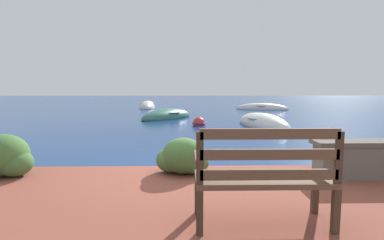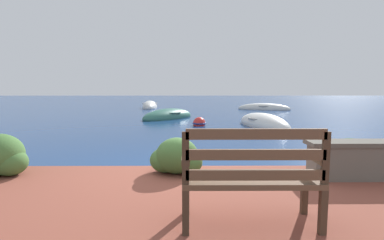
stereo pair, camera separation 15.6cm
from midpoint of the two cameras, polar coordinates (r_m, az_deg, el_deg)
ground_plane at (r=4.92m, az=-2.53°, el=-11.18°), size 80.00×80.00×0.00m
park_bench at (r=2.81m, az=12.83°, el=-10.16°), size 1.25×0.48×0.93m
hedge_clump_left at (r=4.42m, az=-1.99°, el=-7.21°), size 0.78×0.56×0.53m
hedge_clump_centre at (r=5.11m, az=28.53°, el=-6.23°), size 0.74×0.53×0.50m
rowboat_nearest at (r=11.35m, az=13.82°, el=-0.84°), size 1.87×3.35×0.85m
rowboat_mid at (r=13.79m, az=-4.27°, el=0.61°), size 2.80×3.05×0.78m
rowboat_far at (r=19.14m, az=13.77°, el=2.09°), size 3.35×1.97×0.71m
rowboat_outer at (r=20.25m, az=-7.83°, el=2.49°), size 1.16×3.04×0.85m
mooring_buoy at (r=11.30m, az=1.79°, el=-0.62°), size 0.52×0.52×0.47m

